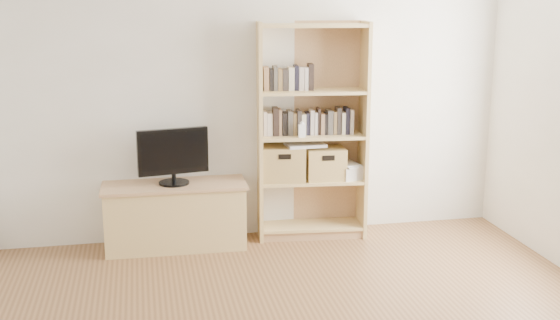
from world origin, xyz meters
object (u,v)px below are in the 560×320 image
object	(u,v)px
tv_stand	(175,217)
baby_monitor	(302,131)
basket_left	(283,163)
bookshelf	(312,132)
laptop	(305,145)
television	(173,157)
basket_right	(325,163)

from	to	relation	value
tv_stand	baby_monitor	xyz separation A→B (m)	(1.10, -0.04, 0.72)
basket_left	tv_stand	bearing A→B (deg)	-168.79
baby_monitor	basket_left	world-z (taller)	baby_monitor
bookshelf	laptop	world-z (taller)	bookshelf
television	laptop	xyz separation A→B (m)	(1.14, 0.03, 0.05)
tv_stand	bookshelf	size ratio (longest dim) A/B	0.62
basket_left	basket_right	bearing A→B (deg)	1.89
baby_monitor	basket_left	bearing A→B (deg)	140.46
bookshelf	laptop	xyz separation A→B (m)	(-0.07, -0.02, -0.11)
baby_monitor	television	bearing A→B (deg)	177.51
tv_stand	television	size ratio (longest dim) A/B	1.96
bookshelf	basket_right	bearing A→B (deg)	-2.60
tv_stand	basket_right	distance (m)	1.38
television	laptop	world-z (taller)	television
bookshelf	basket_left	distance (m)	0.37
tv_stand	bookshelf	xyz separation A→B (m)	(1.21, 0.05, 0.68)
laptop	television	bearing A→B (deg)	178.23
bookshelf	basket_left	bearing A→B (deg)	-178.81
television	laptop	bearing A→B (deg)	-8.14
television	baby_monitor	world-z (taller)	baby_monitor
tv_stand	basket_right	world-z (taller)	basket_right
basket_left	television	bearing A→B (deg)	-168.79
basket_left	baby_monitor	bearing A→B (deg)	-32.27
baby_monitor	basket_right	world-z (taller)	baby_monitor
bookshelf	basket_right	distance (m)	0.31
tv_stand	bookshelf	world-z (taller)	bookshelf
television	baby_monitor	bearing A→B (deg)	-12.19
tv_stand	television	xyz separation A→B (m)	(0.00, 0.00, 0.53)
baby_monitor	basket_right	size ratio (longest dim) A/B	0.33
television	tv_stand	bearing A→B (deg)	0.00
bookshelf	television	distance (m)	1.22
tv_stand	television	distance (m)	0.53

